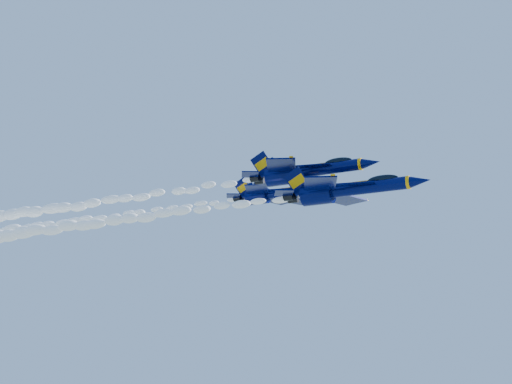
% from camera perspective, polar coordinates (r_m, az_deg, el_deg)
% --- Properties ---
extents(jet_lead, '(18.20, 14.93, 6.76)m').
position_cam_1_polar(jet_lead, '(79.30, 7.96, 0.23)').
color(jet_lead, '#00063A').
extents(smoke_trail_jet_lead, '(59.06, 2.32, 2.09)m').
position_cam_1_polar(smoke_trail_jet_lead, '(96.97, -13.45, -2.61)').
color(smoke_trail_jet_lead, white).
extents(jet_second, '(17.73, 14.54, 6.59)m').
position_cam_1_polar(jet_second, '(84.89, 4.42, 1.86)').
color(jet_second, '#00063A').
extents(smoke_trail_jet_second, '(59.06, 2.26, 2.03)m').
position_cam_1_polar(smoke_trail_jet_second, '(103.74, -14.98, -1.08)').
color(smoke_trail_jet_second, white).
extents(jet_third, '(16.40, 13.45, 6.09)m').
position_cam_1_polar(jet_third, '(99.83, 1.83, -0.13)').
color(jet_third, '#00063A').
extents(smoke_trail_jet_third, '(59.06, 2.09, 1.88)m').
position_cam_1_polar(smoke_trail_jet_third, '(118.99, -14.44, -2.34)').
color(smoke_trail_jet_third, white).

